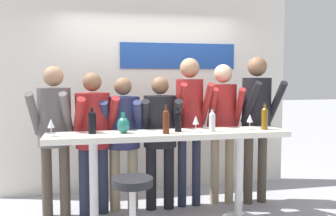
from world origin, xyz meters
TOP-DOWN VIEW (x-y plane):
  - back_wall at (0.00, 1.42)m, footprint 4.18×0.12m
  - tasting_table at (-0.00, 0.00)m, footprint 2.58×0.49m
  - bar_stool at (-0.47, -0.60)m, footprint 0.39×0.39m
  - person_far_left at (-1.22, 0.51)m, footprint 0.50×0.60m
  - person_left at (-0.79, 0.50)m, footprint 0.54×0.62m
  - person_center_left at (-0.44, 0.55)m, footprint 0.53×0.60m
  - person_center at (-0.00, 0.51)m, footprint 0.50×0.57m
  - person_center_right at (0.38, 0.54)m, footprint 0.40×0.54m
  - person_right at (0.81, 0.56)m, footprint 0.46×0.58m
  - person_far_right at (1.23, 0.48)m, footprint 0.46×0.59m
  - wine_bottle_0 at (1.08, -0.04)m, footprint 0.07×0.07m
  - wine_bottle_1 at (-0.06, -0.12)m, footprint 0.07×0.07m
  - wine_bottle_2 at (-0.81, 0.05)m, footprint 0.08×0.08m
  - wine_bottle_3 at (0.09, 0.00)m, footprint 0.07×0.07m
  - wine_bottle_4 at (0.45, -0.09)m, footprint 0.07×0.07m
  - wine_glass_0 at (-1.20, -0.05)m, footprint 0.07×0.07m
  - wine_glass_1 at (0.90, -0.04)m, footprint 0.07×0.07m
  - wine_glass_2 at (0.27, -0.09)m, footprint 0.07×0.07m
  - decorative_vase at (-0.49, 0.01)m, footprint 0.13×0.13m

SIDE VIEW (x-z plane):
  - bar_stool at x=-0.47m, z-range 0.12..0.83m
  - tasting_table at x=0.00m, z-range 0.34..1.37m
  - person_center_left at x=-0.44m, z-range 0.18..1.78m
  - person_center at x=0.00m, z-range 0.18..1.79m
  - person_left at x=-0.79m, z-range 0.19..1.85m
  - person_far_left at x=-1.22m, z-range 0.21..1.93m
  - person_right at x=0.81m, z-range 0.22..1.99m
  - decorative_vase at x=-0.49m, z-range 1.00..1.22m
  - wine_bottle_4 at x=0.45m, z-range 1.02..1.27m
  - wine_glass_0 at x=-1.20m, z-range 1.06..1.24m
  - wine_glass_1 at x=0.90m, z-range 1.06..1.24m
  - wine_glass_2 at x=0.27m, z-range 1.06..1.24m
  - wine_bottle_3 at x=0.09m, z-range 1.01..1.29m
  - wine_bottle_2 at x=-0.81m, z-range 1.02..1.29m
  - person_center_right at x=0.38m, z-range 0.24..2.08m
  - wine_bottle_0 at x=1.08m, z-range 1.01..1.31m
  - wine_bottle_1 at x=-0.06m, z-range 1.01..1.31m
  - person_far_right at x=1.23m, z-range 0.23..2.09m
  - back_wall at x=0.00m, z-range 0.01..2.81m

